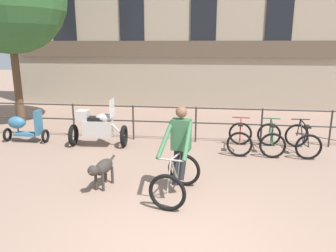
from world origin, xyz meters
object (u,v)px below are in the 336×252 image
at_px(dog, 102,168).
at_px(parked_motorcycle, 98,127).
at_px(cyclist_with_bike, 178,157).
at_px(parked_scooter, 24,127).
at_px(parked_bicycle_near_lamp, 240,138).
at_px(parked_bicycle_mid_left, 271,139).
at_px(parked_bicycle_mid_right, 302,140).

relative_size(dog, parked_motorcycle, 0.64).
bearing_deg(cyclist_with_bike, dog, -172.35).
xyz_separation_m(dog, parked_scooter, (-3.31, 2.79, 0.04)).
bearing_deg(parked_motorcycle, parked_bicycle_near_lamp, -91.36).
height_order(parked_motorcycle, parked_scooter, parked_motorcycle).
distance_m(dog, parked_motorcycle, 2.85).
height_order(cyclist_with_bike, parked_motorcycle, cyclist_with_bike).
bearing_deg(cyclist_with_bike, parked_bicycle_mid_left, 63.00).
bearing_deg(parked_bicycle_mid_left, cyclist_with_bike, 57.06).
relative_size(parked_motorcycle, parked_bicycle_mid_left, 1.39).
bearing_deg(dog, parked_bicycle_near_lamp, 54.10).
bearing_deg(parked_bicycle_mid_left, parked_motorcycle, 6.09).
bearing_deg(parked_bicycle_near_lamp, parked_bicycle_mid_left, -174.28).
xyz_separation_m(parked_bicycle_near_lamp, parked_scooter, (-6.23, -0.01, 0.10)).
bearing_deg(parked_bicycle_mid_left, parked_bicycle_near_lamp, 4.50).
relative_size(cyclist_with_bike, parked_scooter, 1.33).
relative_size(cyclist_with_bike, parked_bicycle_near_lamp, 1.45).
height_order(parked_bicycle_mid_right, parked_scooter, parked_scooter).
bearing_deg(dog, parked_motorcycle, 121.23).
distance_m(parked_bicycle_mid_left, parked_scooter, 7.04).
bearing_deg(parked_scooter, parked_bicycle_mid_left, -89.97).
distance_m(parked_bicycle_near_lamp, parked_bicycle_mid_right, 1.62).
bearing_deg(cyclist_with_bike, parked_bicycle_mid_right, 54.10).
relative_size(parked_bicycle_mid_right, parked_scooter, 0.88).
bearing_deg(parked_bicycle_mid_right, parked_bicycle_mid_left, -1.78).
xyz_separation_m(cyclist_with_bike, parked_motorcycle, (-2.55, 2.74, -0.20)).
xyz_separation_m(cyclist_with_bike, parked_scooter, (-4.84, 2.86, -0.30)).
distance_m(parked_bicycle_mid_left, parked_bicycle_mid_right, 0.81).
xyz_separation_m(parked_motorcycle, parked_bicycle_near_lamp, (3.94, 0.13, -0.20)).
distance_m(parked_bicycle_mid_right, parked_scooter, 7.85).
relative_size(parked_motorcycle, parked_bicycle_mid_right, 1.42).
bearing_deg(parked_bicycle_near_lamp, dog, 49.44).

